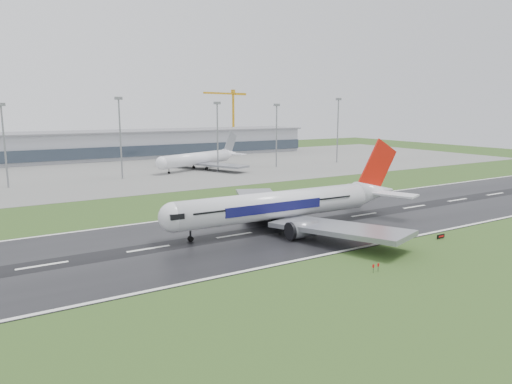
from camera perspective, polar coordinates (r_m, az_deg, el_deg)
ground at (r=116.49m, az=6.01°, el=-3.97°), size 520.00×520.00×0.00m
runway at (r=116.48m, az=6.01°, el=-3.95°), size 400.00×45.00×0.10m
apron at (r=227.25m, az=-13.39°, el=2.73°), size 400.00×130.00×0.08m
terminal at (r=283.99m, az=-17.21°, el=5.50°), size 240.00×36.00×15.00m
main_airliner at (r=111.74m, az=4.48°, el=0.63°), size 68.05×64.99×19.56m
parked_airliner at (r=222.02m, az=-6.99°, el=4.91°), size 72.13×70.10×16.44m
tower_crane at (r=329.62m, az=-2.79°, el=8.85°), size 40.29×16.35×41.67m
runway_sign at (r=110.90m, az=21.72°, el=-5.10°), size 2.30×0.80×1.04m
floodmast_1 at (r=190.51m, az=-28.45°, el=4.82°), size 0.64×0.64×29.26m
floodmast_2 at (r=196.85m, az=-16.28°, el=6.15°), size 0.64×0.64×31.90m
floodmast_3 at (r=212.45m, az=-4.74°, el=6.57°), size 0.64×0.64×30.31m
floodmast_4 at (r=228.55m, az=2.53°, el=6.76°), size 0.64×0.64×29.61m
floodmast_5 at (r=252.16m, az=9.98°, el=7.29°), size 0.64×0.64×32.76m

